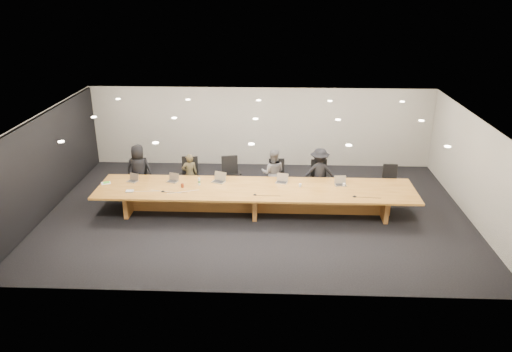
{
  "coord_description": "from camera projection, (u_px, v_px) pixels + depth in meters",
  "views": [
    {
      "loc": [
        0.55,
        -12.98,
        6.25
      ],
      "look_at": [
        0.0,
        0.3,
        1.0
      ],
      "focal_mm": 35.0,
      "sensor_mm": 36.0,
      "label": 1
    }
  ],
  "objects": [
    {
      "name": "person_d",
      "position": [
        319.0,
        173.0,
        15.18
      ],
      "size": [
        1.02,
        0.61,
        1.55
      ],
      "primitive_type": "imported",
      "rotation": [
        0.0,
        0.0,
        3.17
      ],
      "color": "black",
      "rests_on": "ground"
    },
    {
      "name": "mic_center",
      "position": [
        255.0,
        194.0,
        13.66
      ],
      "size": [
        0.13,
        0.13,
        0.03
      ],
      "primitive_type": "cone",
      "rotation": [
        0.0,
        0.0,
        -0.39
      ],
      "color": "black",
      "rests_on": "conference_table"
    },
    {
      "name": "person_c",
      "position": [
        273.0,
        173.0,
        15.22
      ],
      "size": [
        0.77,
        0.62,
        1.5
      ],
      "primitive_type": "imported",
      "rotation": [
        0.0,
        0.0,
        3.08
      ],
      "color": "#59585B",
      "rests_on": "ground"
    },
    {
      "name": "left_wall_panel",
      "position": [
        46.0,
        164.0,
        14.11
      ],
      "size": [
        0.08,
        7.84,
        2.74
      ],
      "primitive_type": "cube",
      "color": "black",
      "rests_on": "ground"
    },
    {
      "name": "amber_mug",
      "position": [
        182.0,
        186.0,
        14.14
      ],
      "size": [
        0.12,
        0.12,
        0.11
      ],
      "primitive_type": "cylinder",
      "rotation": [
        0.0,
        0.0,
        -0.42
      ],
      "color": "maroon",
      "rests_on": "conference_table"
    },
    {
      "name": "conference_table",
      "position": [
        256.0,
        196.0,
        14.19
      ],
      "size": [
        9.0,
        1.8,
        0.75
      ],
      "color": "#986121",
      "rests_on": "ground"
    },
    {
      "name": "laptop_b",
      "position": [
        172.0,
        178.0,
        14.5
      ],
      "size": [
        0.37,
        0.31,
        0.24
      ],
      "primitive_type": null,
      "rotation": [
        0.0,
        0.0,
        -0.34
      ],
      "color": "tan",
      "rests_on": "conference_table"
    },
    {
      "name": "laptop_a",
      "position": [
        132.0,
        178.0,
        14.52
      ],
      "size": [
        0.35,
        0.3,
        0.23
      ],
      "primitive_type": null,
      "rotation": [
        0.0,
        0.0,
        -0.36
      ],
      "color": "tan",
      "rests_on": "conference_table"
    },
    {
      "name": "lime_gadget",
      "position": [
        106.0,
        182.0,
        14.43
      ],
      "size": [
        0.19,
        0.14,
        0.03
      ],
      "primitive_type": "cube",
      "rotation": [
        0.0,
        0.0,
        0.32
      ],
      "color": "#50CD36",
      "rests_on": "notepad"
    },
    {
      "name": "paper_cup_near",
      "position": [
        300.0,
        185.0,
        14.18
      ],
      "size": [
        0.09,
        0.09,
        0.09
      ],
      "primitive_type": "cone",
      "rotation": [
        0.0,
        0.0,
        0.19
      ],
      "color": "silver",
      "rests_on": "conference_table"
    },
    {
      "name": "av_box",
      "position": [
        130.0,
        191.0,
        13.87
      ],
      "size": [
        0.23,
        0.18,
        0.03
      ],
      "primitive_type": "cube",
      "rotation": [
        0.0,
        0.0,
        0.1
      ],
      "color": "#B1B2B6",
      "rests_on": "conference_table"
    },
    {
      "name": "chair_far_left",
      "position": [
        139.0,
        177.0,
        15.41
      ],
      "size": [
        0.63,
        0.63,
        1.13
      ],
      "primitive_type": null,
      "rotation": [
        0.0,
        0.0,
        0.11
      ],
      "color": "black",
      "rests_on": "ground"
    },
    {
      "name": "back_wall",
      "position": [
        260.0,
        127.0,
        17.59
      ],
      "size": [
        12.0,
        0.02,
        2.8
      ],
      "primitive_type": "cube",
      "color": "beige",
      "rests_on": "ground"
    },
    {
      "name": "chair_far_right",
      "position": [
        390.0,
        182.0,
        15.15
      ],
      "size": [
        0.55,
        0.55,
        1.04
      ],
      "primitive_type": null,
      "rotation": [
        0.0,
        0.0,
        -0.04
      ],
      "color": "black",
      "rests_on": "ground"
    },
    {
      "name": "chair_right",
      "position": [
        320.0,
        179.0,
        15.2
      ],
      "size": [
        0.66,
        0.66,
        1.17
      ],
      "primitive_type": null,
      "rotation": [
        0.0,
        0.0,
        0.12
      ],
      "color": "black",
      "rests_on": "ground"
    },
    {
      "name": "mic_right",
      "position": [
        355.0,
        196.0,
        13.55
      ],
      "size": [
        0.15,
        0.15,
        0.03
      ],
      "primitive_type": "cone",
      "rotation": [
        0.0,
        0.0,
        0.3
      ],
      "color": "black",
      "rests_on": "conference_table"
    },
    {
      "name": "chair_mid_left",
      "position": [
        231.0,
        176.0,
        15.43
      ],
      "size": [
        0.73,
        0.73,
        1.19
      ],
      "primitive_type": null,
      "rotation": [
        0.0,
        0.0,
        0.23
      ],
      "color": "black",
      "rests_on": "ground"
    },
    {
      "name": "person_a",
      "position": [
        139.0,
        170.0,
        15.3
      ],
      "size": [
        0.81,
        0.55,
        1.61
      ],
      "primitive_type": "imported",
      "rotation": [
        0.0,
        0.0,
        3.19
      ],
      "color": "black",
      "rests_on": "ground"
    },
    {
      "name": "laptop_c",
      "position": [
        218.0,
        178.0,
        14.47
      ],
      "size": [
        0.44,
        0.38,
        0.29
      ],
      "primitive_type": null,
      "rotation": [
        0.0,
        0.0,
        -0.37
      ],
      "color": "#B6AB8B",
      "rests_on": "conference_table"
    },
    {
      "name": "laptop_e",
      "position": [
        341.0,
        181.0,
        14.25
      ],
      "size": [
        0.35,
        0.26,
        0.26
      ],
      "primitive_type": null,
      "rotation": [
        0.0,
        0.0,
        0.07
      ],
      "color": "#BCAD8F",
      "rests_on": "conference_table"
    },
    {
      "name": "person_b",
      "position": [
        190.0,
        174.0,
        15.33
      ],
      "size": [
        0.55,
        0.42,
        1.33
      ],
      "primitive_type": "imported",
      "rotation": [
        0.0,
        0.0,
        3.38
      ],
      "color": "#38321E",
      "rests_on": "ground"
    },
    {
      "name": "notepad",
      "position": [
        106.0,
        183.0,
        14.43
      ],
      "size": [
        0.32,
        0.3,
        0.02
      ],
      "primitive_type": "cube",
      "rotation": [
        0.0,
        0.0,
        0.42
      ],
      "color": "silver",
      "rests_on": "conference_table"
    },
    {
      "name": "water_bottle",
      "position": [
        199.0,
        182.0,
        14.28
      ],
      "size": [
        0.09,
        0.09,
        0.21
      ],
      "primitive_type": "cylinder",
      "rotation": [
        0.0,
        0.0,
        0.36
      ],
      "color": "silver",
      "rests_on": "conference_table"
    },
    {
      "name": "paper_cup_far",
      "position": [
        344.0,
        185.0,
        14.22
      ],
      "size": [
        0.08,
        0.08,
        0.09
      ],
      "primitive_type": "cone",
      "rotation": [
        0.0,
        0.0,
        0.02
      ],
      "color": "white",
      "rests_on": "conference_table"
    },
    {
      "name": "ground",
      "position": [
        256.0,
        212.0,
        14.38
      ],
      "size": [
        12.0,
        12.0,
        0.0
      ],
      "primitive_type": "plane",
      "color": "black",
      "rests_on": "ground"
    },
    {
      "name": "mic_left",
      "position": [
        163.0,
        191.0,
        13.87
      ],
      "size": [
        0.14,
        0.14,
        0.03
      ],
      "primitive_type": "cone",
      "rotation": [
        0.0,
        0.0,
        -0.3
      ],
      "color": "black",
      "rests_on": "conference_table"
    },
    {
      "name": "chair_left",
      "position": [
        190.0,
        176.0,
        15.41
      ],
      "size": [
        0.62,
        0.62,
        1.18
      ],
      "primitive_type": null,
      "rotation": [
        0.0,
        0.0,
        0.04
      ],
      "color": "black",
      "rests_on": "ground"
    },
    {
      "name": "chair_mid_right",
      "position": [
        277.0,
        178.0,
        15.28
      ],
      "size": [
        0.62,
        0.62,
        1.15
      ],
      "primitive_type": null,
      "rotation": [
        0.0,
        0.0,
        0.05
      ],
      "color": "black",
      "rests_on": "ground"
    },
    {
      "name": "laptop_d",
      "position": [
        282.0,
        179.0,
        14.43
      ],
      "size": [
        0.38,
        0.32,
        0.26
      ],
      "primitive_type": null,
      "rotation": [
        0.0,
        0.0,
        -0.25
      ],
      "color": "#BAA88E",
      "rests_on": "conference_table"
    }
  ]
}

